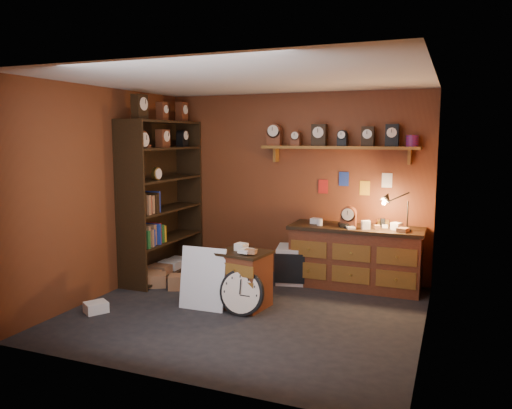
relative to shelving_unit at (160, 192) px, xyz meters
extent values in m
plane|color=black|center=(1.79, -0.98, -1.25)|extent=(4.00, 4.00, 0.00)
cube|color=brown|center=(1.79, 0.82, 0.10)|extent=(4.00, 0.02, 2.70)
cube|color=brown|center=(1.79, -2.78, 0.10)|extent=(4.00, 0.02, 2.70)
cube|color=brown|center=(-0.21, -0.98, 0.10)|extent=(0.02, 3.60, 2.70)
cube|color=brown|center=(3.79, -0.98, 0.10)|extent=(0.02, 3.60, 2.70)
cube|color=beige|center=(1.79, -0.98, 1.45)|extent=(4.00, 3.60, 0.02)
cube|color=brown|center=(2.49, 0.67, 0.67)|extent=(2.20, 0.30, 0.04)
cube|color=brown|center=(1.54, 0.74, 0.55)|extent=(0.04, 0.16, 0.20)
cube|color=brown|center=(3.44, 0.74, 0.55)|extent=(0.04, 0.16, 0.20)
cylinder|color=#B21419|center=(3.47, 0.67, 0.76)|extent=(0.16, 0.16, 0.15)
cube|color=#AD1A15|center=(1.94, 0.81, 0.10)|extent=(0.14, 0.01, 0.20)
cube|color=navy|center=(2.24, 0.81, 0.22)|extent=(0.14, 0.01, 0.20)
cube|color=#C88F19|center=(2.54, 0.81, 0.10)|extent=(0.14, 0.01, 0.20)
cube|color=silver|center=(2.84, 0.81, 0.22)|extent=(0.14, 0.01, 0.20)
cube|color=black|center=(-0.19, 0.00, -0.10)|extent=(0.03, 1.60, 2.30)
cube|color=black|center=(0.04, -0.78, -0.10)|extent=(0.45, 0.03, 2.30)
cube|color=black|center=(0.04, 0.78, -0.10)|extent=(0.45, 0.03, 2.30)
cube|color=black|center=(0.04, 0.00, -1.20)|extent=(0.43, 1.54, 0.03)
cube|color=black|center=(0.04, 0.00, -0.70)|extent=(0.43, 1.54, 0.03)
cube|color=black|center=(0.04, 0.00, -0.25)|extent=(0.43, 1.54, 0.03)
cube|color=black|center=(0.04, 0.00, 0.20)|extent=(0.43, 1.54, 0.03)
cube|color=black|center=(0.04, 0.00, 0.65)|extent=(0.43, 1.54, 0.03)
cube|color=black|center=(0.04, 0.00, 1.03)|extent=(0.43, 1.54, 0.03)
cube|color=brown|center=(2.80, 0.50, -0.85)|extent=(1.75, 0.60, 0.80)
cube|color=black|center=(2.80, 0.50, -0.43)|extent=(1.81, 0.66, 0.05)
cube|color=brown|center=(2.80, 0.20, -0.85)|extent=(1.67, 0.02, 0.52)
cylinder|color=black|center=(3.47, 0.45, -0.39)|extent=(0.12, 0.12, 0.02)
cylinder|color=black|center=(3.47, 0.45, -0.20)|extent=(0.02, 0.02, 0.38)
cylinder|color=black|center=(3.35, 0.42, 0.04)|extent=(0.27, 0.09, 0.14)
cone|color=black|center=(3.21, 0.39, 0.00)|extent=(0.18, 0.14, 0.18)
cube|color=brown|center=(1.68, -0.82, -0.92)|extent=(0.64, 0.56, 0.66)
cube|color=black|center=(1.68, -0.82, -0.58)|extent=(0.68, 0.61, 0.03)
cube|color=brown|center=(1.68, -1.06, -0.92)|extent=(0.50, 0.10, 0.56)
cylinder|color=black|center=(1.78, -1.08, -0.99)|extent=(0.54, 0.17, 0.54)
cylinder|color=beige|center=(1.78, -1.12, -0.98)|extent=(0.48, 0.11, 0.47)
cube|color=black|center=(1.78, -1.13, -0.91)|extent=(0.01, 0.04, 0.17)
cube|color=black|center=(1.84, -1.13, -1.01)|extent=(0.12, 0.01, 0.01)
cube|color=silver|center=(1.26, -1.07, -1.25)|extent=(0.58, 0.17, 0.76)
cube|color=silver|center=(1.96, 0.41, -0.99)|extent=(0.59, 0.59, 0.52)
cube|color=black|center=(1.96, 0.15, -0.99)|extent=(0.42, 0.11, 0.41)
cube|color=#996743|center=(0.22, -0.52, -1.16)|extent=(0.38, 0.36, 0.18)
cube|color=white|center=(0.14, -1.67, -1.19)|extent=(0.31, 0.32, 0.13)
cube|color=#996743|center=(0.58, -0.50, -1.16)|extent=(0.32, 0.30, 0.20)
camera|label=1|loc=(4.03, -6.24, 0.82)|focal=35.00mm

